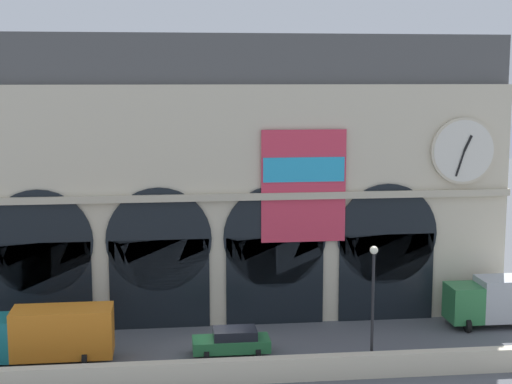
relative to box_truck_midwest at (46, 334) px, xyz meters
name	(u,v)px	position (x,y,z in m)	size (l,w,h in m)	color
ground_plane	(224,352)	(9.89, 0.52, -1.70)	(200.00, 200.00, 0.00)	#54565B
quay_parapet_wall	(231,371)	(9.89, -4.04, -1.07)	(90.00, 0.70, 1.27)	beige
station_building	(215,182)	(9.93, 7.80, 7.25)	(38.02, 4.97, 18.43)	beige
box_truck_midwest	(46,334)	(0.00, 0.00, 0.00)	(7.50, 2.91, 3.12)	#19727A
car_center	(232,341)	(10.31, 0.06, -0.90)	(4.40, 2.22, 1.55)	#2D7A42
box_truck_east	(507,299)	(28.20, 3.39, 0.00)	(7.50, 2.91, 3.12)	#2D7A42
street_lamp_quayside	(373,292)	(17.59, -3.24, 2.71)	(0.44, 0.44, 6.90)	black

